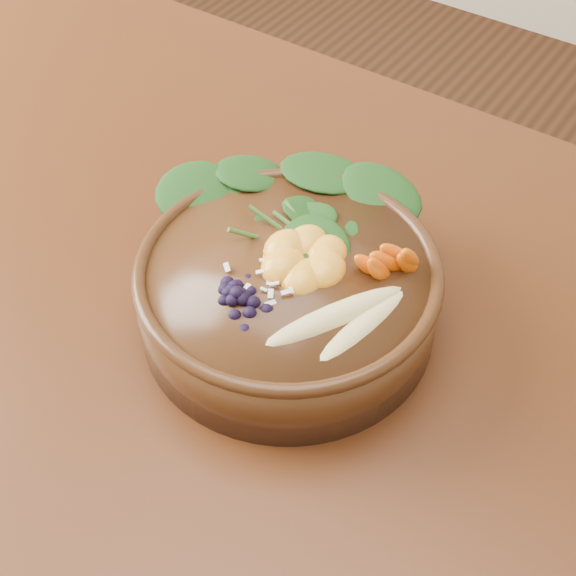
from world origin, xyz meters
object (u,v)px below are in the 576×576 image
object	(u,v)px
kale_heap	(309,199)
carrot_cluster	(392,232)
stoneware_bowl	(288,296)
mandarin_cluster	(305,249)
blueberry_pile	(236,284)
banana_halves	(350,310)
dining_table	(152,366)

from	to	relation	value
kale_heap	carrot_cluster	xyz separation A→B (m)	(0.09, -0.01, 0.02)
stoneware_bowl	kale_heap	world-z (taller)	kale_heap
kale_heap	mandarin_cluster	distance (m)	0.06
kale_heap	blueberry_pile	distance (m)	0.11
mandarin_cluster	blueberry_pile	distance (m)	0.07
mandarin_cluster	banana_halves	bearing A→B (deg)	-28.12
banana_halves	blueberry_pile	size ratio (longest dim) A/B	1.15
kale_heap	carrot_cluster	bearing A→B (deg)	-7.86
mandarin_cluster	blueberry_pile	bearing A→B (deg)	-107.64
mandarin_cluster	blueberry_pile	xyz separation A→B (m)	(-0.02, -0.07, 0.00)
stoneware_bowl	mandarin_cluster	size ratio (longest dim) A/B	3.15
carrot_cluster	kale_heap	bearing A→B (deg)	-169.49
mandarin_cluster	carrot_cluster	bearing A→B (deg)	31.82
dining_table	banana_halves	world-z (taller)	banana_halves
kale_heap	banana_halves	xyz separation A→B (m)	(0.09, -0.08, -0.01)
stoneware_bowl	carrot_cluster	distance (m)	0.11
dining_table	blueberry_pile	size ratio (longest dim) A/B	13.54
carrot_cluster	mandarin_cluster	world-z (taller)	carrot_cluster
stoneware_bowl	kale_heap	xyz separation A→B (m)	(-0.02, 0.06, 0.05)
stoneware_bowl	banana_halves	bearing A→B (deg)	-15.63
dining_table	stoneware_bowl	xyz separation A→B (m)	(0.12, 0.06, 0.13)
carrot_cluster	banana_halves	bearing A→B (deg)	-66.94
banana_halves	blueberry_pile	world-z (taller)	blueberry_pile
stoneware_bowl	blueberry_pile	world-z (taller)	blueberry_pile
stoneware_bowl	mandarin_cluster	distance (m)	0.05
dining_table	mandarin_cluster	bearing A→B (deg)	29.19
dining_table	carrot_cluster	distance (m)	0.29
banana_halves	mandarin_cluster	size ratio (longest dim) A/B	1.67
blueberry_pile	carrot_cluster	bearing A→B (deg)	52.08
kale_heap	banana_halves	size ratio (longest dim) A/B	1.24
blueberry_pile	stoneware_bowl	bearing A→B (deg)	74.49
stoneware_bowl	dining_table	bearing A→B (deg)	-154.75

